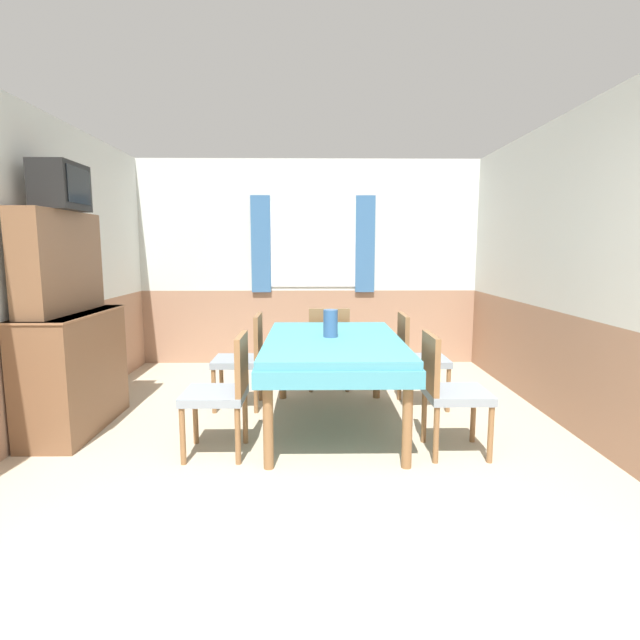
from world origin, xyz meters
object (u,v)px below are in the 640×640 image
(vase, at_px, (330,323))
(tv, at_px, (61,187))
(chair_left_far, at_px, (244,356))
(sideboard, at_px, (70,340))
(chair_right_near, at_px, (448,388))
(chair_head_window, at_px, (329,344))
(dining_table, at_px, (333,350))
(chair_left_near, at_px, (223,389))
(chair_right_far, at_px, (417,356))

(vase, bearing_deg, tv, -176.57)
(chair_left_far, height_order, sideboard, sideboard)
(chair_right_near, bearing_deg, chair_head_window, -154.47)
(dining_table, height_order, chair_left_far, chair_left_far)
(dining_table, xyz_separation_m, vase, (-0.02, 0.05, 0.22))
(sideboard, bearing_deg, chair_left_near, -21.46)
(dining_table, distance_m, chair_head_window, 1.16)
(sideboard, bearing_deg, chair_right_far, 10.97)
(chair_head_window, distance_m, chair_left_near, 1.88)
(chair_left_near, relative_size, chair_right_far, 1.00)
(chair_head_window, height_order, chair_left_near, same)
(chair_left_far, xyz_separation_m, tv, (-1.29, -0.62, 1.47))
(chair_left_near, xyz_separation_m, sideboard, (-1.33, 0.52, 0.26))
(chair_right_near, xyz_separation_m, sideboard, (-2.96, 0.52, 0.26))
(dining_table, relative_size, chair_right_far, 2.06)
(sideboard, bearing_deg, dining_table, 0.67)
(dining_table, distance_m, vase, 0.22)
(chair_head_window, height_order, tv, tv)
(dining_table, bearing_deg, chair_left_far, 146.00)
(chair_left_far, xyz_separation_m, sideboard, (-1.33, -0.57, 0.26))
(chair_left_near, distance_m, vase, 1.07)
(dining_table, bearing_deg, chair_left_near, -146.00)
(dining_table, distance_m, chair_right_near, 0.99)
(chair_right_far, bearing_deg, tv, -78.00)
(vase, bearing_deg, chair_head_window, 88.90)
(chair_left_near, xyz_separation_m, vase, (0.79, 0.60, 0.38))
(sideboard, bearing_deg, chair_head_window, 28.79)
(tv, distance_m, vase, 2.36)
(tv, bearing_deg, vase, 3.43)
(chair_left_far, bearing_deg, sideboard, 113.30)
(chair_right_near, height_order, chair_left_far, same)
(chair_right_far, xyz_separation_m, chair_right_near, (0.00, -1.10, 0.00))
(chair_right_near, relative_size, vase, 3.85)
(chair_left_near, distance_m, chair_right_near, 1.62)
(chair_head_window, bearing_deg, chair_right_far, -36.66)
(chair_right_near, bearing_deg, chair_left_near, -90.00)
(chair_right_far, relative_size, chair_right_near, 1.00)
(dining_table, xyz_separation_m, chair_right_near, (0.81, -0.55, -0.17))
(chair_left_far, xyz_separation_m, vase, (0.79, -0.50, 0.38))
(chair_head_window, height_order, chair_right_far, same)
(chair_right_far, height_order, tv, tv)
(chair_right_near, distance_m, vase, 1.10)
(chair_left_far, bearing_deg, chair_right_near, -124.00)
(chair_left_near, height_order, chair_right_near, same)
(chair_right_near, bearing_deg, sideboard, -100.04)
(dining_table, relative_size, chair_left_far, 2.06)
(chair_left_near, relative_size, vase, 3.85)
(dining_table, xyz_separation_m, tv, (-2.11, -0.07, 1.30))
(sideboard, distance_m, tv, 1.21)
(chair_right_far, bearing_deg, chair_right_near, 0.00)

